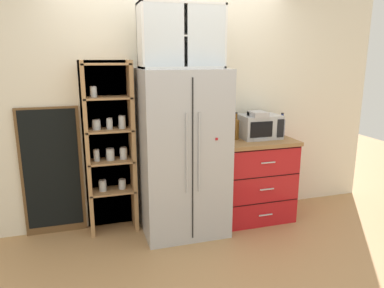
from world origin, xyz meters
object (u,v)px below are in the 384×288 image
at_px(refrigerator, 183,153).
at_px(bottle_cobalt, 282,126).
at_px(coffee_maker, 256,125).
at_px(bottle_amber, 236,127).
at_px(microwave, 260,126).
at_px(chalkboard_menu, 52,172).
at_px(mug_sage, 227,135).

distance_m(refrigerator, bottle_cobalt, 1.24).
xyz_separation_m(coffee_maker, bottle_amber, (-0.22, 0.05, -0.02)).
height_order(microwave, chalkboard_menu, chalkboard_menu).
bearing_deg(refrigerator, bottle_amber, 10.14).
relative_size(microwave, chalkboard_menu, 0.33).
bearing_deg(coffee_maker, refrigerator, -175.63).
height_order(refrigerator, bottle_cobalt, refrigerator).
distance_m(bottle_cobalt, bottle_amber, 0.58).
distance_m(refrigerator, bottle_amber, 0.68).
distance_m(refrigerator, chalkboard_menu, 1.35).
height_order(microwave, bottle_amber, bottle_amber).
relative_size(bottle_cobalt, bottle_amber, 0.89).
bearing_deg(microwave, coffee_maker, -145.38).
bearing_deg(mug_sage, bottle_cobalt, 0.96).
bearing_deg(bottle_amber, bottle_cobalt, 1.60).
relative_size(refrigerator, bottle_amber, 5.67).
xyz_separation_m(refrigerator, bottle_cobalt, (1.22, 0.13, 0.19)).
relative_size(mug_sage, chalkboard_menu, 0.09).
relative_size(refrigerator, coffee_maker, 5.50).
bearing_deg(refrigerator, chalkboard_menu, 166.09).
xyz_separation_m(refrigerator, microwave, (0.92, 0.11, 0.20)).
bearing_deg(microwave, refrigerator, -173.33).
bearing_deg(microwave, chalkboard_menu, 174.50).
xyz_separation_m(bottle_cobalt, bottle_amber, (-0.58, -0.02, 0.02)).
height_order(refrigerator, microwave, refrigerator).
bearing_deg(bottle_cobalt, mug_sage, -179.04).
bearing_deg(coffee_maker, bottle_cobalt, 10.25).
bearing_deg(refrigerator, coffee_maker, 4.37).
bearing_deg(bottle_amber, coffee_maker, -12.08).
relative_size(refrigerator, bottle_cobalt, 6.38).
bearing_deg(mug_sage, chalkboard_menu, 173.68).
xyz_separation_m(mug_sage, bottle_cobalt, (0.68, 0.01, 0.07)).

